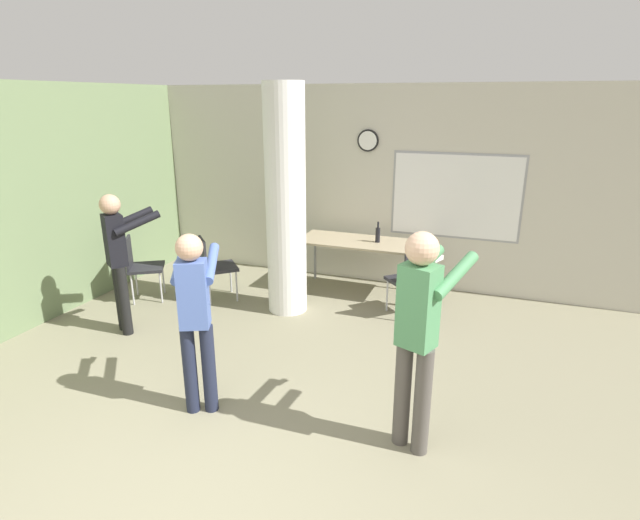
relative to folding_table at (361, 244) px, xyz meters
The scene contains 11 objects.
wall_left_accent 4.00m from the folding_table, 149.70° to the right, with size 0.12×7.00×2.80m.
wall_back 0.92m from the folding_table, 77.82° to the left, with size 8.00×0.15×2.80m.
support_pillar 1.35m from the folding_table, 128.28° to the right, with size 0.49×0.49×2.80m.
folding_table is the anchor object (origin of this frame).
bottle_on_table 0.27m from the folding_table, ahead, with size 0.06×0.06×0.28m.
chair_table_right 1.01m from the folding_table, 35.46° to the right, with size 0.62×0.62×0.87m.
chair_by_left_wall 2.98m from the folding_table, 154.43° to the right, with size 0.61×0.61×0.87m.
chair_near_pillar 2.01m from the folding_table, 151.74° to the right, with size 0.62×0.62×0.87m.
person_playing_front 3.22m from the folding_table, 99.61° to the right, with size 0.52×0.64×1.60m.
person_playing_side 3.28m from the folding_table, 66.91° to the right, with size 0.55×0.73×1.75m.
person_watching_back 3.10m from the folding_table, 136.04° to the right, with size 0.58×0.65×1.62m.
Camera 1 is at (1.65, -1.87, 2.62)m, focal length 28.00 mm.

